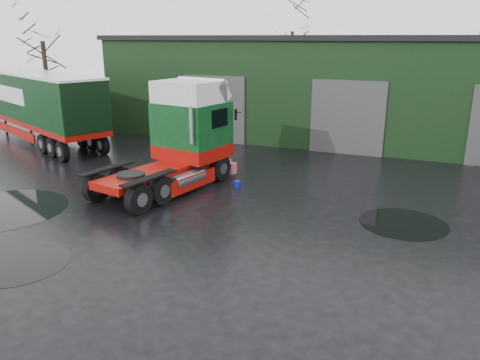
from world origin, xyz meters
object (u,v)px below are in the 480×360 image
object	(u,v)px
warehouse	(365,86)
wash_bucket	(237,184)
tree_back_a	(292,54)
tree_left	(46,69)
trailer_left	(38,107)
hero_tractor	(161,138)

from	to	relation	value
warehouse	wash_bucket	world-z (taller)	warehouse
wash_bucket	tree_back_a	distance (m)	24.75
tree_left	tree_back_a	xyz separation A→B (m)	(11.00, 18.00, 0.50)
trailer_left	hero_tractor	bearing A→B (deg)	-90.34
tree_back_a	hero_tractor	bearing A→B (deg)	-85.25
warehouse	hero_tractor	distance (m)	16.60
trailer_left	tree_back_a	size ratio (longest dim) A/B	1.43
tree_left	tree_back_a	bearing A→B (deg)	58.57
warehouse	tree_left	bearing A→B (deg)	-157.17
tree_back_a	trailer_left	bearing A→B (deg)	-116.57
warehouse	tree_left	size ratio (longest dim) A/B	3.81
hero_tractor	trailer_left	distance (m)	13.31
warehouse	wash_bucket	distance (m)	14.51
hero_tractor	warehouse	bearing A→B (deg)	80.48
hero_tractor	trailer_left	bearing A→B (deg)	166.85
hero_tractor	wash_bucket	world-z (taller)	hero_tractor
wash_bucket	tree_left	xyz separation A→B (m)	(-15.83, 5.84, 4.12)
tree_back_a	wash_bucket	bearing A→B (deg)	-78.55
warehouse	trailer_left	world-z (taller)	warehouse
wash_bucket	trailer_left	bearing A→B (deg)	165.49
wash_bucket	warehouse	bearing A→B (deg)	77.08
hero_tractor	wash_bucket	xyz separation A→B (m)	(2.71, 1.66, -2.11)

